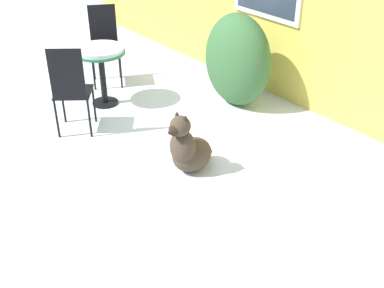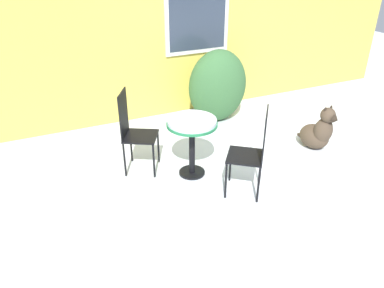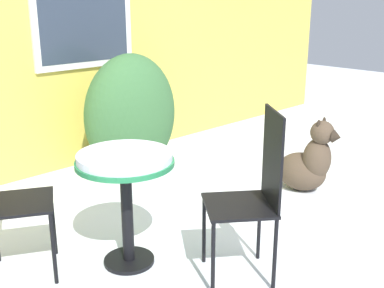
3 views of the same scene
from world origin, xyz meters
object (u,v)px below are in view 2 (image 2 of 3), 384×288
patio_chair_near_table (133,129)px  patio_chair_far_side (253,150)px  patio_table (192,130)px  dog (318,133)px

patio_chair_near_table → patio_chair_far_side: same height
patio_table → patio_chair_far_side: size_ratio=0.72×
patio_table → dog: 1.88m
patio_chair_near_table → patio_table: bearing=-94.9°
patio_chair_far_side → dog: (1.39, 0.50, -0.31)m
patio_table → dog: (1.84, -0.13, -0.36)m
patio_table → dog: bearing=-3.9°
patio_chair_near_table → patio_chair_far_side: size_ratio=1.00×
patio_chair_far_side → dog: 1.51m
patio_chair_far_side → patio_table: bearing=-107.2°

